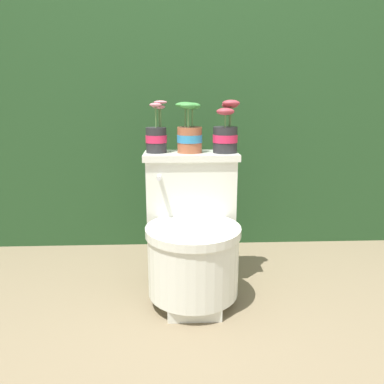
# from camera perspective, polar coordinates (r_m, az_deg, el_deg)

# --- Properties ---
(ground_plane) EXTENTS (12.00, 12.00, 0.00)m
(ground_plane) POSITION_cam_1_polar(r_m,az_deg,el_deg) (1.73, 2.79, -16.83)
(ground_plane) COLOR #75664C
(hedge_backdrop) EXTENTS (4.04, 0.69, 1.66)m
(hedge_backdrop) POSITION_cam_1_polar(r_m,az_deg,el_deg) (2.55, 0.77, 12.84)
(hedge_backdrop) COLOR #234723
(hedge_backdrop) RESTS_ON ground
(toilet) EXTENTS (0.44, 0.53, 0.64)m
(toilet) POSITION_cam_1_polar(r_m,az_deg,el_deg) (1.69, 0.06, -6.74)
(toilet) COLOR silver
(toilet) RESTS_ON ground
(potted_plant_left) EXTENTS (0.10, 0.10, 0.24)m
(potted_plant_left) POSITION_cam_1_polar(r_m,az_deg,el_deg) (1.75, -5.45, 8.45)
(potted_plant_left) COLOR #262628
(potted_plant_left) RESTS_ON toilet
(potted_plant_midleft) EXTENTS (0.12, 0.12, 0.23)m
(potted_plant_midleft) POSITION_cam_1_polar(r_m,az_deg,el_deg) (1.74, -0.40, 8.83)
(potted_plant_midleft) COLOR #9E5638
(potted_plant_midleft) RESTS_ON toilet
(potted_plant_middle) EXTENTS (0.12, 0.12, 0.24)m
(potted_plant_middle) POSITION_cam_1_polar(r_m,az_deg,el_deg) (1.75, 5.15, 8.82)
(potted_plant_middle) COLOR #262628
(potted_plant_middle) RESTS_ON toilet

